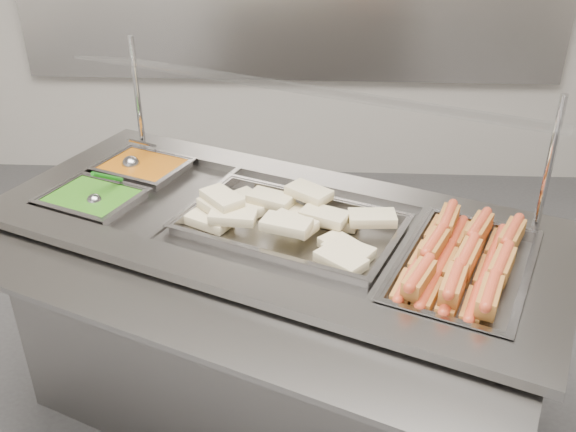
{
  "coord_description": "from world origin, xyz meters",
  "views": [
    {
      "loc": [
        0.17,
        -1.1,
        1.72
      ],
      "look_at": [
        0.09,
        0.49,
        0.81
      ],
      "focal_mm": 40.0,
      "sensor_mm": 36.0,
      "label": 1
    }
  ],
  "objects_px": {
    "steam_counter": "(276,326)",
    "pan_wraps": "(291,230)",
    "sneeze_guard": "(304,93)",
    "pan_hotdogs": "(463,277)",
    "ladle": "(132,163)",
    "serving_spoon": "(97,197)"
  },
  "relations": [
    {
      "from": "sneeze_guard",
      "to": "pan_hotdogs",
      "type": "height_order",
      "value": "sneeze_guard"
    },
    {
      "from": "pan_wraps",
      "to": "steam_counter",
      "type": "bearing_deg",
      "value": 156.95
    },
    {
      "from": "sneeze_guard",
      "to": "ladle",
      "type": "distance_m",
      "value": 0.69
    },
    {
      "from": "ladle",
      "to": "pan_hotdogs",
      "type": "bearing_deg",
      "value": -28.74
    },
    {
      "from": "serving_spoon",
      "to": "pan_wraps",
      "type": "bearing_deg",
      "value": -10.53
    },
    {
      "from": "sneeze_guard",
      "to": "serving_spoon",
      "type": "xyz_separation_m",
      "value": [
        -0.63,
        -0.09,
        -0.31
      ]
    },
    {
      "from": "sneeze_guard",
      "to": "serving_spoon",
      "type": "bearing_deg",
      "value": -172.12
    },
    {
      "from": "pan_wraps",
      "to": "ladle",
      "type": "distance_m",
      "value": 0.67
    },
    {
      "from": "serving_spoon",
      "to": "ladle",
      "type": "bearing_deg",
      "value": 80.97
    },
    {
      "from": "steam_counter",
      "to": "pan_wraps",
      "type": "bearing_deg",
      "value": -23.05
    },
    {
      "from": "pan_hotdogs",
      "to": "serving_spoon",
      "type": "xyz_separation_m",
      "value": [
        -1.06,
        0.31,
        0.05
      ]
    },
    {
      "from": "pan_wraps",
      "to": "ladle",
      "type": "relative_size",
      "value": 4.2
    },
    {
      "from": "steam_counter",
      "to": "sneeze_guard",
      "type": "distance_m",
      "value": 0.75
    },
    {
      "from": "pan_hotdogs",
      "to": "ladle",
      "type": "distance_m",
      "value": 1.16
    },
    {
      "from": "steam_counter",
      "to": "pan_wraps",
      "type": "xyz_separation_m",
      "value": [
        0.05,
        -0.02,
        0.37
      ]
    },
    {
      "from": "sneeze_guard",
      "to": "pan_wraps",
      "type": "relative_size",
      "value": 2.09
    },
    {
      "from": "sneeze_guard",
      "to": "ladle",
      "type": "xyz_separation_m",
      "value": [
        -0.59,
        0.17,
        -0.32
      ]
    },
    {
      "from": "steam_counter",
      "to": "sneeze_guard",
      "type": "height_order",
      "value": "sneeze_guard"
    },
    {
      "from": "steam_counter",
      "to": "sneeze_guard",
      "type": "relative_size",
      "value": 1.26
    },
    {
      "from": "ladle",
      "to": "pan_wraps",
      "type": "bearing_deg",
      "value": -32.99
    },
    {
      "from": "ladle",
      "to": "steam_counter",
      "type": "bearing_deg",
      "value": -33.84
    },
    {
      "from": "steam_counter",
      "to": "sneeze_guard",
      "type": "bearing_deg",
      "value": 66.96
    }
  ]
}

